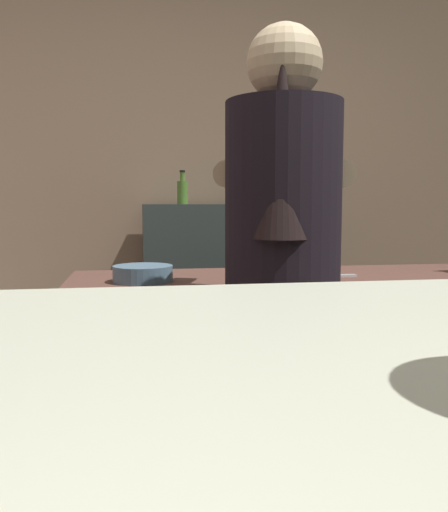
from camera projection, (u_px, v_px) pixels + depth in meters
The scene contains 8 objects.
wall_back at pixel (208, 173), 3.40m from camera, with size 5.20×0.10×2.70m, color #91755A.
prep_counter at pixel (340, 385), 2.15m from camera, with size 2.10×0.60×0.88m, color brown.
back_shelf at pixel (220, 302), 3.20m from camera, with size 0.89×0.36×1.16m, color #303B38.
bartender at pixel (282, 269), 1.60m from camera, with size 0.50×0.55×1.67m.
mixing_bowl at pixel (143, 274), 1.92m from camera, with size 0.21×0.21×0.06m, color slate.
chefs_knife at pixel (326, 276), 2.05m from camera, with size 0.24×0.03×0.01m, color silver.
bottle_olive_oil at pixel (182, 191), 3.04m from camera, with size 0.06×0.06×0.19m.
bottle_soy at pixel (238, 189), 3.20m from camera, with size 0.07×0.07×0.24m.
Camera 1 is at (-0.44, -1.20, 1.16)m, focal length 37.90 mm.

